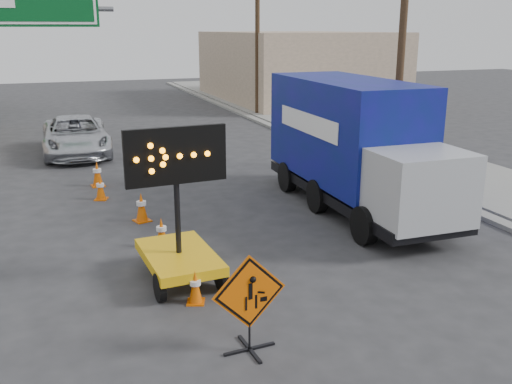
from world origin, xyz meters
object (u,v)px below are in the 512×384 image
box_truck (354,153)px  pickup_truck (76,136)px  arrow_board (179,247)px  construction_sign (249,301)px

box_truck → pickup_truck: bearing=125.0°
arrow_board → box_truck: box_truck is taller
pickup_truck → box_truck: box_truck is taller
arrow_board → box_truck: (5.56, 2.96, 0.91)m
pickup_truck → box_truck: (6.76, -10.09, 0.85)m
construction_sign → pickup_truck: size_ratio=0.30×
construction_sign → arrow_board: (-0.44, 2.95, -0.16)m
construction_sign → pickup_truck: bearing=92.2°
pickup_truck → box_truck: bearing=-55.4°
arrow_board → pickup_truck: size_ratio=0.58×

